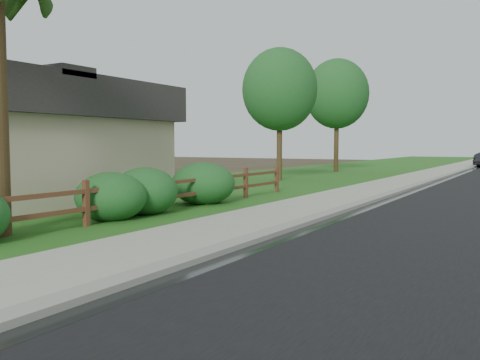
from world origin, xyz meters
The scene contains 12 objects.
curb centered at (0.40, 35.00, 0.06)m, with size 0.40×90.00×0.12m, color gray.
wet_gutter centered at (0.75, 35.00, 0.02)m, with size 0.50×90.00×0.00m, color black.
sidewalk centered at (-0.90, 35.00, 0.05)m, with size 2.20×90.00×0.10m, color gray.
grass_strip centered at (-2.80, 35.00, 0.03)m, with size 1.60×90.00×0.06m, color #255719.
lawn_near centered at (-8.00, 35.00, 0.02)m, with size 9.00×90.00×0.04m, color #255719.
ranch_fence centered at (-3.60, 6.40, 0.62)m, with size 0.12×16.92×1.10m.
boulder centered at (-6.00, 9.40, 0.34)m, with size 1.03×0.77×0.69m, color brown.
shrub_b centered at (-3.90, 6.27, 0.61)m, with size 1.75×1.75×1.23m, color #1B4B21.
shrub_c centered at (-3.90, 7.51, 0.64)m, with size 1.78×1.78×1.29m, color #1B4B21.
shrub_d centered at (-3.90, 10.26, 0.68)m, with size 1.98×1.98×1.35m, color #1B4B21.
tree_near_left centered at (-6.49, 20.89, 4.72)m, with size 3.87×3.87×6.86m.
tree_mid_left centered at (-7.00, 30.79, 5.36)m, with size 4.34×4.34×7.77m.
Camera 1 is at (5.18, -2.81, 1.90)m, focal length 38.00 mm.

